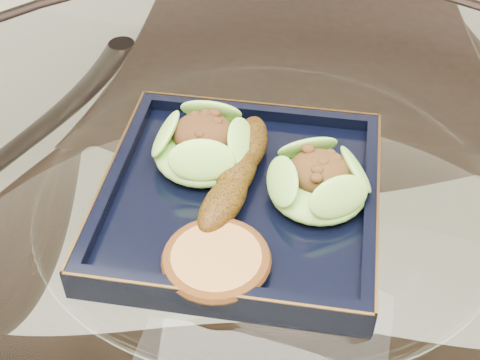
# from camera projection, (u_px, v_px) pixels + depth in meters

# --- Properties ---
(dining_table) EXTENTS (1.13, 1.13, 0.77)m
(dining_table) POSITION_uv_depth(u_px,v_px,m) (262.00, 327.00, 0.77)
(dining_table) COLOR white
(dining_table) RESTS_ON ground
(dining_chair) EXTENTS (0.51, 0.51, 1.01)m
(dining_chair) POSITION_uv_depth(u_px,v_px,m) (297.00, 75.00, 1.20)
(dining_chair) COLOR black
(dining_chair) RESTS_ON ground
(navy_plate) EXTENTS (0.30, 0.30, 0.02)m
(navy_plate) POSITION_uv_depth(u_px,v_px,m) (240.00, 202.00, 0.67)
(navy_plate) COLOR black
(navy_plate) RESTS_ON dining_table
(lettuce_wrap_left) EXTENTS (0.12, 0.12, 0.04)m
(lettuce_wrap_left) POSITION_uv_depth(u_px,v_px,m) (204.00, 147.00, 0.69)
(lettuce_wrap_left) COLOR #73AD32
(lettuce_wrap_left) RESTS_ON navy_plate
(lettuce_wrap_right) EXTENTS (0.11, 0.11, 0.04)m
(lettuce_wrap_right) POSITION_uv_depth(u_px,v_px,m) (318.00, 184.00, 0.65)
(lettuce_wrap_right) COLOR #56A32F
(lettuce_wrap_right) RESTS_ON navy_plate
(roasted_plantain) EXTENTS (0.04, 0.17, 0.03)m
(roasted_plantain) POSITION_uv_depth(u_px,v_px,m) (237.00, 172.00, 0.66)
(roasted_plantain) COLOR #573609
(roasted_plantain) RESTS_ON navy_plate
(crumb_patty) EXTENTS (0.10, 0.10, 0.02)m
(crumb_patty) POSITION_uv_depth(u_px,v_px,m) (216.00, 261.00, 0.59)
(crumb_patty) COLOR #B7713D
(crumb_patty) RESTS_ON navy_plate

